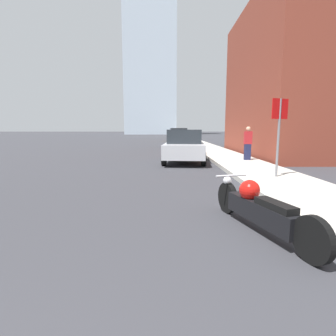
{
  "coord_description": "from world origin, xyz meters",
  "views": [
    {
      "loc": [
        1.79,
        0.92,
        1.59
      ],
      "look_at": [
        1.78,
        6.22,
        0.81
      ],
      "focal_mm": 28.0,
      "sensor_mm": 36.0,
      "label": 1
    }
  ],
  "objects_px": {
    "motorcycle": "(259,208)",
    "parked_car_black": "(179,137)",
    "parked_car_yellow": "(176,135)",
    "parked_car_silver": "(185,146)",
    "stop_sign": "(279,124)",
    "pedestrian": "(248,143)"
  },
  "relations": [
    {
      "from": "pedestrian",
      "to": "parked_car_black",
      "type": "bearing_deg",
      "value": 102.63
    },
    {
      "from": "parked_car_silver",
      "to": "pedestrian",
      "type": "relative_size",
      "value": 2.61
    },
    {
      "from": "motorcycle",
      "to": "parked_car_yellow",
      "type": "distance_m",
      "value": 32.12
    },
    {
      "from": "pedestrian",
      "to": "motorcycle",
      "type": "bearing_deg",
      "value": -105.6
    },
    {
      "from": "motorcycle",
      "to": "parked_car_black",
      "type": "bearing_deg",
      "value": 74.39
    },
    {
      "from": "parked_car_silver",
      "to": "stop_sign",
      "type": "relative_size",
      "value": 1.75
    },
    {
      "from": "parked_car_black",
      "to": "parked_car_silver",
      "type": "bearing_deg",
      "value": -88.04
    },
    {
      "from": "parked_car_silver",
      "to": "stop_sign",
      "type": "distance_m",
      "value": 5.4
    },
    {
      "from": "parked_car_black",
      "to": "parked_car_yellow",
      "type": "height_order",
      "value": "parked_car_yellow"
    },
    {
      "from": "stop_sign",
      "to": "pedestrian",
      "type": "bearing_deg",
      "value": 84.37
    },
    {
      "from": "motorcycle",
      "to": "parked_car_black",
      "type": "height_order",
      "value": "parked_car_black"
    },
    {
      "from": "parked_car_black",
      "to": "parked_car_yellow",
      "type": "relative_size",
      "value": 1.03
    },
    {
      "from": "parked_car_silver",
      "to": "pedestrian",
      "type": "distance_m",
      "value": 3.01
    },
    {
      "from": "motorcycle",
      "to": "parked_car_black",
      "type": "relative_size",
      "value": 0.55
    },
    {
      "from": "parked_car_yellow",
      "to": "pedestrian",
      "type": "distance_m",
      "value": 23.76
    },
    {
      "from": "parked_car_black",
      "to": "pedestrian",
      "type": "relative_size",
      "value": 2.9
    },
    {
      "from": "parked_car_black",
      "to": "parked_car_yellow",
      "type": "bearing_deg",
      "value": 92.93
    },
    {
      "from": "parked_car_silver",
      "to": "parked_car_black",
      "type": "xyz_separation_m",
      "value": [
        0.26,
        12.06,
        0.08
      ]
    },
    {
      "from": "motorcycle",
      "to": "pedestrian",
      "type": "xyz_separation_m",
      "value": [
        2.38,
        8.51,
        0.57
      ]
    },
    {
      "from": "parked_car_yellow",
      "to": "pedestrian",
      "type": "xyz_separation_m",
      "value": [
        2.69,
        -23.61,
        0.06
      ]
    },
    {
      "from": "motorcycle",
      "to": "pedestrian",
      "type": "height_order",
      "value": "pedestrian"
    },
    {
      "from": "parked_car_black",
      "to": "parked_car_yellow",
      "type": "xyz_separation_m",
      "value": [
        0.05,
        11.37,
        0.02
      ]
    }
  ]
}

